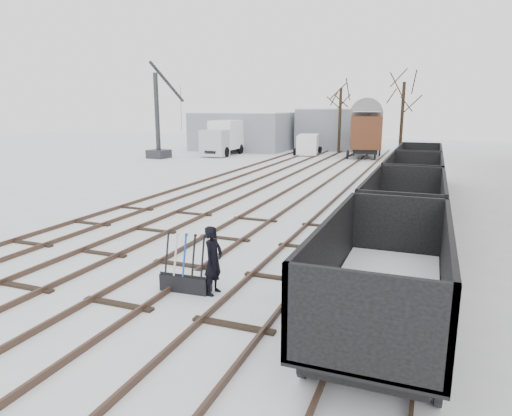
# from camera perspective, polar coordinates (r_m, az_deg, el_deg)

# --- Properties ---
(ground) EXTENTS (120.00, 120.00, 0.00)m
(ground) POSITION_cam_1_polar(r_m,az_deg,el_deg) (13.88, -9.20, -7.11)
(ground) COLOR white
(ground) RESTS_ON ground
(tracks) EXTENTS (13.90, 52.00, 0.16)m
(tracks) POSITION_cam_1_polar(r_m,az_deg,el_deg) (26.20, 6.00, 2.43)
(tracks) COLOR black
(tracks) RESTS_ON ground
(shed_left) EXTENTS (10.00, 8.00, 4.10)m
(shed_left) POSITION_cam_1_polar(r_m,az_deg,el_deg) (51.25, -1.51, 9.61)
(shed_left) COLOR gray
(shed_left) RESTS_ON ground
(shed_right) EXTENTS (7.00, 6.00, 4.50)m
(shed_right) POSITION_cam_1_polar(r_m,az_deg,el_deg) (52.40, 9.48, 9.72)
(shed_right) COLOR gray
(shed_right) RESTS_ON ground
(ground_frame) EXTENTS (1.32, 0.49, 1.49)m
(ground_frame) POSITION_cam_1_polar(r_m,az_deg,el_deg) (11.97, -8.77, -8.91)
(ground_frame) COLOR black
(ground_frame) RESTS_ON ground
(worker) EXTENTS (0.47, 0.67, 1.76)m
(worker) POSITION_cam_1_polar(r_m,az_deg,el_deg) (11.51, -5.36, -6.54)
(worker) COLOR black
(worker) RESTS_ON ground
(freight_wagon_a) EXTENTS (2.38, 5.95, 2.43)m
(freight_wagon_a) POSITION_cam_1_polar(r_m,az_deg,el_deg) (9.68, 15.57, -10.40)
(freight_wagon_a) COLOR black
(freight_wagon_a) RESTS_ON ground
(freight_wagon_b) EXTENTS (2.38, 5.95, 2.43)m
(freight_wagon_b) POSITION_cam_1_polar(r_m,az_deg,el_deg) (15.78, 17.97, -1.66)
(freight_wagon_b) COLOR black
(freight_wagon_b) RESTS_ON ground
(freight_wagon_c) EXTENTS (2.38, 5.95, 2.43)m
(freight_wagon_c) POSITION_cam_1_polar(r_m,az_deg,el_deg) (22.04, 19.01, 2.16)
(freight_wagon_c) COLOR black
(freight_wagon_c) RESTS_ON ground
(freight_wagon_d) EXTENTS (2.38, 5.95, 2.43)m
(freight_wagon_d) POSITION_cam_1_polar(r_m,az_deg,el_deg) (28.37, 19.59, 4.29)
(freight_wagon_d) COLOR black
(freight_wagon_d) RESTS_ON ground
(box_van_wagon) EXTENTS (3.88, 6.00, 4.25)m
(box_van_wagon) POSITION_cam_1_polar(r_m,az_deg,el_deg) (44.21, 13.49, 9.37)
(box_van_wagon) COLOR black
(box_van_wagon) RESTS_ON ground
(lorry) EXTENTS (2.47, 7.42, 3.35)m
(lorry) POSITION_cam_1_polar(r_m,az_deg,el_deg) (45.95, -3.76, 8.85)
(lorry) COLOR black
(lorry) RESTS_ON ground
(panel_van) EXTENTS (2.70, 4.72, 1.96)m
(panel_van) POSITION_cam_1_polar(r_m,az_deg,el_deg) (46.11, 6.51, 7.93)
(panel_van) COLOR white
(panel_van) RESTS_ON ground
(crane) EXTENTS (1.87, 5.09, 8.64)m
(crane) POSITION_cam_1_polar(r_m,az_deg,el_deg) (43.55, -12.02, 9.13)
(crane) COLOR #2C2D31
(crane) RESTS_ON ground
(tree_far_left) EXTENTS (0.30, 0.30, 6.51)m
(tree_far_left) POSITION_cam_1_polar(r_m,az_deg,el_deg) (47.85, 10.42, 10.65)
(tree_far_left) COLOR black
(tree_far_left) RESTS_ON ground
(tree_far_right) EXTENTS (0.30, 0.30, 6.90)m
(tree_far_right) POSITION_cam_1_polar(r_m,az_deg,el_deg) (45.59, 17.77, 10.44)
(tree_far_right) COLOR black
(tree_far_right) RESTS_ON ground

